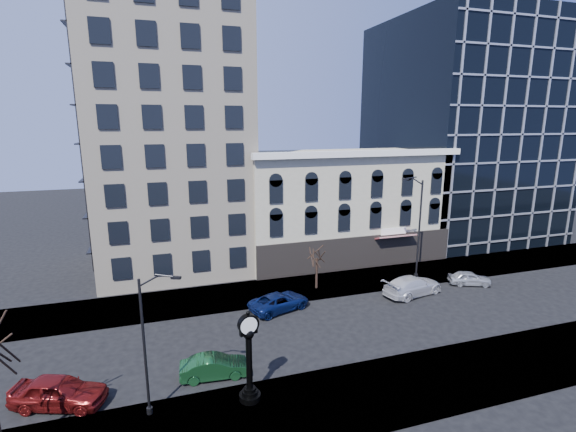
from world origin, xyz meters
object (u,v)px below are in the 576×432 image
object	(u,v)px
street_clock	(249,360)
street_lamp_near	(152,308)
car_near_a	(59,392)
car_near_b	(215,367)

from	to	relation	value
street_clock	street_lamp_near	distance (m)	6.04
car_near_a	car_near_b	xyz separation A→B (m)	(8.50, 0.07, -0.17)
street_clock	street_lamp_near	size ratio (longest dim) A/B	0.66
car_near_a	car_near_b	world-z (taller)	car_near_a
street_clock	car_near_b	distance (m)	3.75
street_lamp_near	car_near_a	xyz separation A→B (m)	(-5.25, 2.55, -5.34)
street_clock	street_lamp_near	world-z (taller)	street_lamp_near
street_clock	car_near_a	xyz separation A→B (m)	(-10.06, 2.80, -1.68)
car_near_a	car_near_b	bearing A→B (deg)	-70.14
car_near_b	street_clock	bearing A→B (deg)	-146.75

